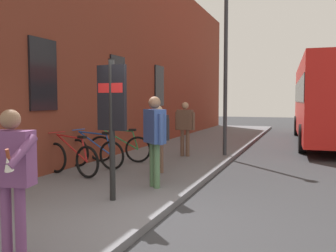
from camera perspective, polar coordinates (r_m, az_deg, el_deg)
ground at (r=11.01m, az=14.83°, el=-5.69°), size 60.00×60.00×0.00m
sidewalk_pavement at (r=13.47m, az=3.93°, el=-3.55°), size 24.00×3.50×0.12m
station_facade at (r=15.07m, az=-2.53°, el=10.37°), size 22.00×0.65×7.00m
bicycle_far_end at (r=8.69m, az=-14.69°, el=-4.87°), size 0.60×1.73×0.97m
bicycle_leaning_wall at (r=9.46m, az=-11.27°, el=-4.09°), size 0.48×1.77×0.97m
bicycle_by_door at (r=10.29m, az=-7.47°, el=-3.40°), size 0.57×1.74×0.97m
transit_info_sign at (r=6.30m, az=-8.66°, el=2.95°), size 0.15×0.56×2.40m
city_bus at (r=17.01m, az=23.72°, el=3.97°), size 10.61×3.03×3.35m
pedestrian_crossing_street at (r=8.70m, az=-1.54°, el=-0.88°), size 0.31×0.60×1.59m
pedestrian_near_bus at (r=11.23m, az=2.64°, el=0.43°), size 0.25×0.63×1.65m
pedestrian_by_facade at (r=7.21m, az=-2.08°, el=-0.95°), size 0.53×0.55×1.78m
tourist_with_hotdogs at (r=4.31m, az=-23.10°, el=-5.84°), size 0.63×0.62×1.61m
street_lamp at (r=11.65m, az=8.89°, el=10.35°), size 0.28×0.28×5.06m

